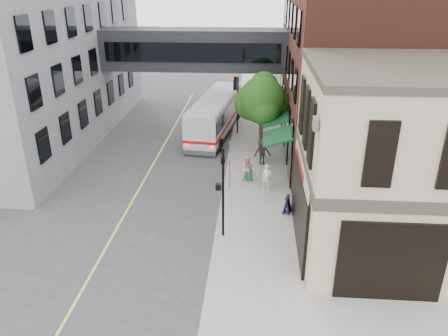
% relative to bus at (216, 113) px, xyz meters
% --- Properties ---
extents(ground, '(120.00, 120.00, 0.00)m').
position_rel_bus_xyz_m(ground, '(1.35, -17.44, -1.63)').
color(ground, '#38383A').
rests_on(ground, ground).
extents(sidewalk_main, '(4.00, 60.00, 0.15)m').
position_rel_bus_xyz_m(sidewalk_main, '(3.35, -3.44, -1.55)').
color(sidewalk_main, gray).
rests_on(sidewalk_main, ground).
extents(corner_building, '(10.19, 8.12, 8.45)m').
position_rel_bus_xyz_m(corner_building, '(10.32, -15.44, 2.58)').
color(corner_building, tan).
rests_on(corner_building, ground).
extents(brick_building, '(13.76, 18.00, 14.00)m').
position_rel_bus_xyz_m(brick_building, '(11.33, -2.44, 5.36)').
color(brick_building, '#492217').
rests_on(brick_building, ground).
extents(opposite_building, '(14.00, 24.00, 14.00)m').
position_rel_bus_xyz_m(opposite_building, '(-15.65, -1.44, 5.37)').
color(opposite_building, slate).
rests_on(opposite_building, ground).
extents(skyway_bridge, '(14.00, 3.18, 3.00)m').
position_rel_bus_xyz_m(skyway_bridge, '(-1.65, 0.56, 4.87)').
color(skyway_bridge, black).
rests_on(skyway_bridge, ground).
extents(traffic_signal_near, '(0.44, 0.22, 4.60)m').
position_rel_bus_xyz_m(traffic_signal_near, '(1.72, -15.44, 1.35)').
color(traffic_signal_near, black).
rests_on(traffic_signal_near, sidewalk_main).
extents(traffic_signal_far, '(0.53, 0.28, 4.50)m').
position_rel_bus_xyz_m(traffic_signal_far, '(1.61, -0.44, 1.71)').
color(traffic_signal_far, black).
rests_on(traffic_signal_far, sidewalk_main).
extents(street_sign_pole, '(0.08, 0.75, 3.00)m').
position_rel_bus_xyz_m(street_sign_pole, '(1.74, -10.44, 0.30)').
color(street_sign_pole, gray).
rests_on(street_sign_pole, sidewalk_main).
extents(street_tree, '(3.80, 3.20, 5.60)m').
position_rel_bus_xyz_m(street_tree, '(3.54, -4.22, 2.28)').
color(street_tree, '#382619').
rests_on(street_tree, sidewalk_main).
extents(lane_marking, '(0.12, 40.00, 0.01)m').
position_rel_bus_xyz_m(lane_marking, '(-3.65, -7.44, -1.62)').
color(lane_marking, '#D8CC4C').
rests_on(lane_marking, ground).
extents(bus, '(3.75, 11.03, 2.91)m').
position_rel_bus_xyz_m(bus, '(0.00, 0.00, 0.00)').
color(bus, silver).
rests_on(bus, ground).
extents(pedestrian_a, '(0.65, 0.51, 1.58)m').
position_rel_bus_xyz_m(pedestrian_a, '(3.90, -10.34, -0.69)').
color(pedestrian_a, silver).
rests_on(pedestrian_a, sidewalk_main).
extents(pedestrian_b, '(0.88, 0.74, 1.61)m').
position_rel_bus_xyz_m(pedestrian_b, '(2.77, -9.29, -0.67)').
color(pedestrian_b, pink).
rests_on(pedestrian_b, sidewalk_main).
extents(pedestrian_c, '(1.24, 0.87, 1.74)m').
position_rel_bus_xyz_m(pedestrian_c, '(3.68, -6.59, -0.61)').
color(pedestrian_c, black).
rests_on(pedestrian_c, sidewalk_main).
extents(newspaper_box, '(0.47, 0.42, 0.92)m').
position_rel_bus_xyz_m(newspaper_box, '(2.86, -9.05, -1.02)').
color(newspaper_box, '#125026').
rests_on(newspaper_box, sidewalk_main).
extents(sandwich_board, '(0.49, 0.62, 0.97)m').
position_rel_bus_xyz_m(sandwich_board, '(4.95, -12.98, -1.00)').
color(sandwich_board, black).
rests_on(sandwich_board, sidewalk_main).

